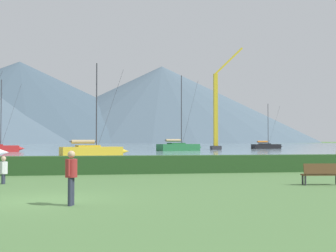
{
  "coord_description": "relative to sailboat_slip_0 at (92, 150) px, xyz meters",
  "views": [
    {
      "loc": [
        1.66,
        -14.7,
        1.97
      ],
      "look_at": [
        13.91,
        57.16,
        4.37
      ],
      "focal_mm": 46.45,
      "sensor_mm": 36.0,
      "label": 1
    }
  ],
  "objects": [
    {
      "name": "sailboat_slip_2",
      "position": [
        40.01,
        42.28,
        -0.07
      ],
      "size": [
        7.82,
        2.99,
        10.55
      ],
      "rotation": [
        0.0,
        0.0,
        0.11
      ],
      "color": "black",
      "rests_on": "harbor_water"
    },
    {
      "name": "park_bench_under_tree",
      "position": [
        10.07,
        -36.31,
        -0.18
      ],
      "size": [
        1.73,
        0.66,
        0.95
      ],
      "rotation": [
        0.0,
        0.0,
        -0.11
      ],
      "color": "brown",
      "rests_on": "ground_plane"
    },
    {
      "name": "distant_hill_central_peak",
      "position": [
        -66.53,
        353.35,
        35.86
      ],
      "size": [
        311.36,
        311.36,
        73.16
      ],
      "primitive_type": "cone",
      "color": "#425666",
      "rests_on": "ground_plane"
    },
    {
      "name": "sailboat_slip_0",
      "position": [
        0.0,
        0.0,
        0.0
      ],
      "size": [
        8.68,
        4.34,
        11.5
      ],
      "rotation": [
        0.0,
        0.0,
        0.26
      ],
      "color": "gold",
      "rests_on": "harbor_water"
    },
    {
      "name": "ground_plane",
      "position": [
        -1.45,
        -39.3,
        -0.72
      ],
      "size": [
        1000.0,
        1000.0,
        0.0
      ],
      "primitive_type": "plane",
      "color": "#517A42"
    },
    {
      "name": "person_seated_viewer",
      "position": [
        -3.81,
        -33.43,
        -0.03
      ],
      "size": [
        0.36,
        0.57,
        1.25
      ],
      "rotation": [
        0.0,
        0.0,
        0.01
      ],
      "color": "#2D3347",
      "rests_on": "ground_plane"
    },
    {
      "name": "sailboat_slip_6",
      "position": [
        15.92,
        25.98,
        0.08
      ],
      "size": [
        9.34,
        5.23,
        14.24
      ],
      "rotation": [
        0.0,
        0.0,
        0.34
      ],
      "color": "#236B38",
      "rests_on": "harbor_water"
    },
    {
      "name": "hedge_line",
      "position": [
        -1.45,
        -28.3,
        -0.19
      ],
      "size": [
        80.0,
        1.2,
        1.05
      ],
      "primitive_type": "cube",
      "color": "#284C23",
      "rests_on": "ground_plane"
    },
    {
      "name": "harbor_water",
      "position": [
        -1.45,
        97.7,
        -0.71
      ],
      "size": [
        320.0,
        246.0,
        0.0
      ],
      "primitive_type": "cube",
      "color": "gray",
      "rests_on": "ground_plane"
    },
    {
      "name": "distant_hill_far_shoulder",
      "position": [
        63.78,
        353.83,
        35.62
      ],
      "size": [
        289.15,
        289.15,
        72.66
      ],
      "primitive_type": "cone",
      "color": "#4C6070",
      "rests_on": "ground_plane"
    },
    {
      "name": "person_standing_walker",
      "position": [
        -0.46,
        -40.57,
        0.26
      ],
      "size": [
        0.36,
        0.55,
        1.65
      ],
      "rotation": [
        0.0,
        0.0,
        -0.28
      ],
      "color": "#2D3347",
      "rests_on": "ground_plane"
    },
    {
      "name": "dock_crane",
      "position": [
        25.79,
        34.67,
        6.69
      ],
      "size": [
        7.08,
        2.0,
        21.92
      ],
      "color": "#333338",
      "rests_on": "ground_plane"
    }
  ]
}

